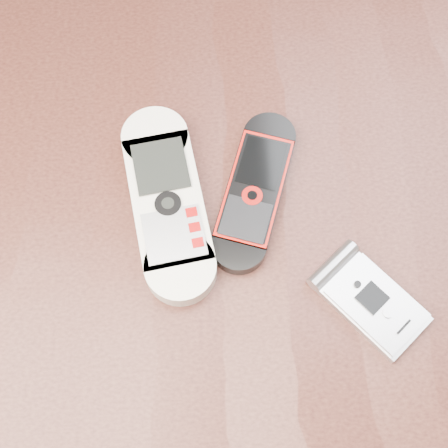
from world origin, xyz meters
TOP-DOWN VIEW (x-y plane):
  - ground at (0.00, 0.00)m, footprint 4.00×4.00m
  - table at (0.00, 0.00)m, footprint 1.20×0.80m
  - nokia_white at (-0.04, 0.02)m, footprint 0.09×0.19m
  - nokia_black_red at (0.03, 0.03)m, footprint 0.09×0.16m
  - motorola_razr at (0.12, -0.07)m, footprint 0.10×0.10m

SIDE VIEW (x-z plane):
  - ground at x=0.00m, z-range 0.00..0.00m
  - table at x=0.00m, z-range 0.27..1.02m
  - motorola_razr at x=0.12m, z-range 0.75..0.76m
  - nokia_black_red at x=0.03m, z-range 0.75..0.76m
  - nokia_white at x=-0.04m, z-range 0.75..0.77m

